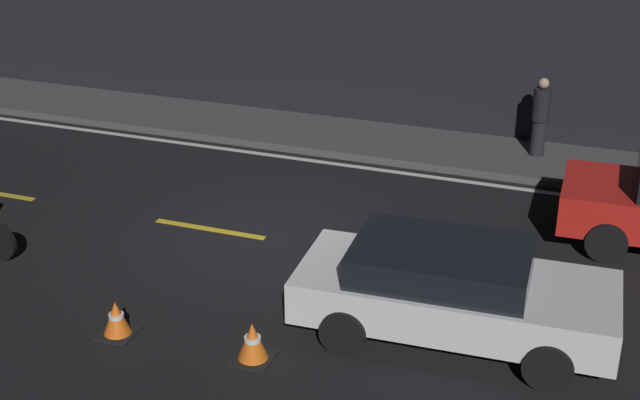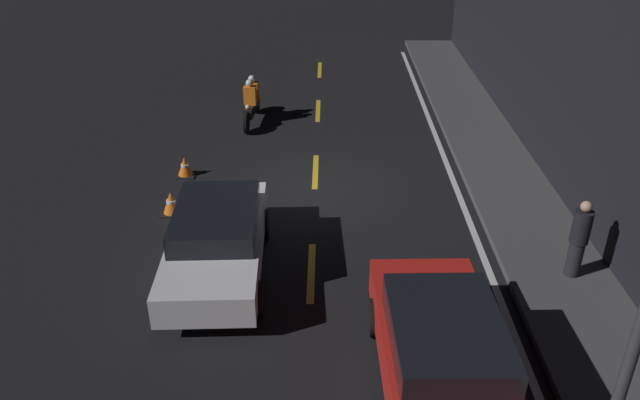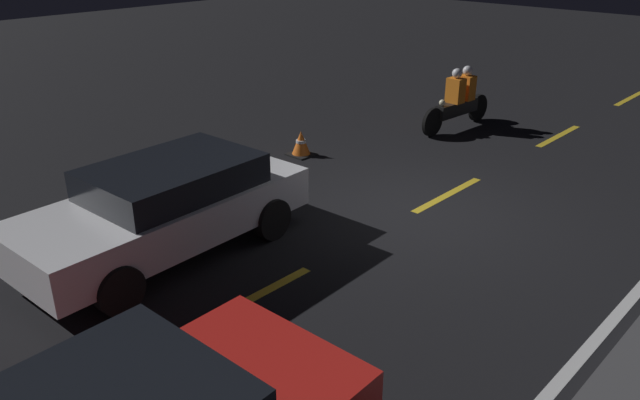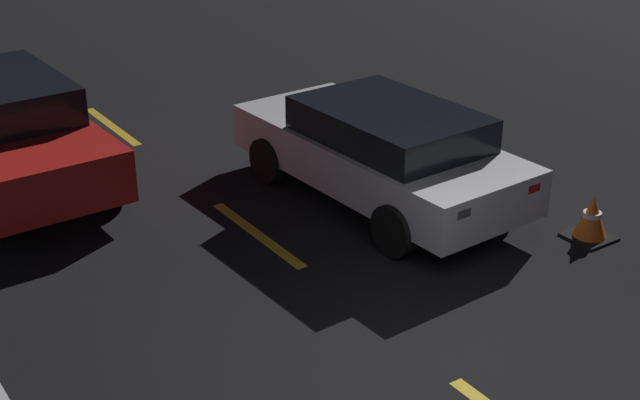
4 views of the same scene
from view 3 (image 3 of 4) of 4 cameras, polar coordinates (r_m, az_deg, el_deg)
ground_plane at (r=10.21m, az=8.61°, el=-1.14°), size 56.00×56.00×0.00m
lane_dash_a at (r=18.95m, az=26.45°, el=8.32°), size 2.00×0.14×0.01m
lane_dash_b at (r=14.82m, az=20.97°, el=5.49°), size 2.00×0.14×0.01m
lane_dash_c at (r=10.99m, az=11.61°, el=0.49°), size 2.00×0.14×0.01m
lane_dash_d at (r=7.89m, az=-6.33°, el=-8.96°), size 2.00×0.14×0.01m
lane_solid_kerb at (r=8.98m, az=27.11°, el=-7.36°), size 25.20×0.14×0.01m
sedan_white at (r=8.88m, az=-13.91°, el=-0.49°), size 4.22×1.99×1.30m
motorcycle at (r=14.63m, az=12.58°, el=8.91°), size 2.38×0.40×1.39m
traffic_cone_near at (r=12.60m, az=-1.74°, el=5.19°), size 0.48×0.48×0.50m
traffic_cone_mid at (r=11.32m, az=-8.37°, el=2.83°), size 0.51×0.51×0.53m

